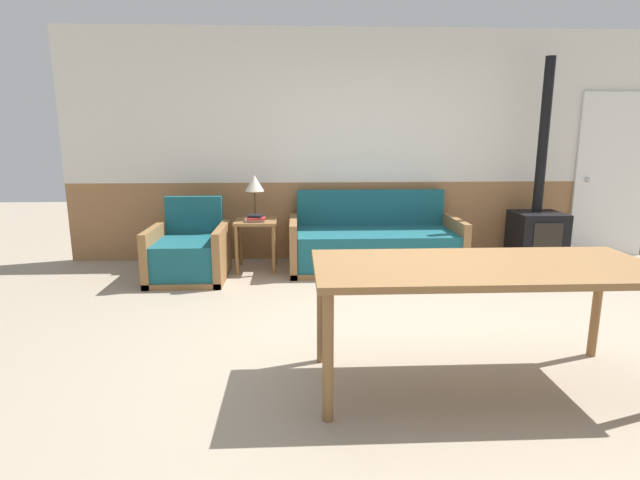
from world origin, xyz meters
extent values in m
plane|color=gray|center=(0.00, 0.00, 0.00)|extent=(16.00, 16.00, 0.00)
cube|color=#996B42|center=(0.00, 2.63, 0.47)|extent=(7.20, 0.06, 0.94)
cube|color=silver|center=(0.00, 2.63, 1.82)|extent=(7.20, 0.06, 1.76)
cube|color=olive|center=(0.00, 2.08, 0.03)|extent=(1.91, 0.89, 0.06)
cube|color=#195660|center=(0.00, 2.06, 0.25)|extent=(1.75, 0.81, 0.38)
cube|color=#195660|center=(0.00, 2.47, 0.65)|extent=(1.75, 0.10, 0.42)
cube|color=olive|center=(-0.92, 2.08, 0.29)|extent=(0.08, 0.89, 0.58)
cube|color=olive|center=(0.91, 2.08, 0.29)|extent=(0.08, 0.89, 0.58)
cube|color=olive|center=(-2.02, 1.79, 0.03)|extent=(0.78, 0.86, 0.06)
cube|color=#195660|center=(-2.02, 1.77, 0.24)|extent=(0.62, 0.78, 0.36)
cube|color=#195660|center=(-2.02, 2.17, 0.63)|extent=(0.62, 0.10, 0.41)
cube|color=olive|center=(-2.37, 1.79, 0.28)|extent=(0.08, 0.86, 0.56)
cube|color=olive|center=(-1.67, 1.79, 0.28)|extent=(0.08, 0.86, 0.56)
cube|color=olive|center=(-1.34, 2.11, 0.55)|extent=(0.46, 0.46, 0.03)
cylinder|color=olive|center=(-1.54, 1.91, 0.27)|extent=(0.04, 0.04, 0.54)
cylinder|color=olive|center=(-1.13, 1.91, 0.27)|extent=(0.04, 0.04, 0.54)
cylinder|color=olive|center=(-1.54, 2.31, 0.27)|extent=(0.04, 0.04, 0.54)
cylinder|color=olive|center=(-1.13, 2.31, 0.27)|extent=(0.04, 0.04, 0.54)
cylinder|color=#4C3823|center=(-1.35, 2.19, 0.58)|extent=(0.16, 0.16, 0.02)
cylinder|color=#4C3823|center=(-1.35, 2.19, 0.74)|extent=(0.02, 0.02, 0.30)
cone|color=beige|center=(-1.35, 2.19, 0.97)|extent=(0.21, 0.21, 0.18)
cube|color=white|center=(-1.34, 2.04, 0.58)|extent=(0.22, 0.15, 0.03)
cube|color=#B22823|center=(-1.33, 2.02, 0.60)|extent=(0.22, 0.17, 0.02)
cube|color=black|center=(-1.33, 2.04, 0.63)|extent=(0.17, 0.14, 0.03)
cube|color=olive|center=(0.22, -0.61, 0.75)|extent=(2.01, 0.83, 0.04)
cylinder|color=olive|center=(-0.72, -0.96, 0.36)|extent=(0.06, 0.06, 0.73)
cylinder|color=olive|center=(-0.72, -0.25, 0.36)|extent=(0.06, 0.06, 0.73)
cylinder|color=olive|center=(1.16, -0.25, 0.36)|extent=(0.06, 0.06, 0.73)
cylinder|color=black|center=(1.69, 1.94, 0.05)|extent=(0.04, 0.04, 0.10)
cylinder|color=black|center=(2.12, 1.94, 0.05)|extent=(0.04, 0.04, 0.10)
cylinder|color=black|center=(1.69, 2.35, 0.05)|extent=(0.04, 0.04, 0.10)
cylinder|color=black|center=(2.12, 2.35, 0.05)|extent=(0.04, 0.04, 0.10)
cube|color=black|center=(1.90, 2.15, 0.36)|extent=(0.54, 0.51, 0.53)
cube|color=black|center=(1.90, 1.89, 0.36)|extent=(0.33, 0.01, 0.37)
cylinder|color=black|center=(1.90, 2.20, 1.48)|extent=(0.11, 0.11, 1.71)
cube|color=white|center=(2.99, 2.58, 1.00)|extent=(0.93, 0.04, 2.00)
sphere|color=silver|center=(2.67, 2.54, 0.96)|extent=(0.06, 0.06, 0.06)
camera|label=1|loc=(-0.88, -3.39, 1.52)|focal=28.00mm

